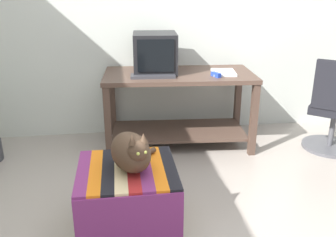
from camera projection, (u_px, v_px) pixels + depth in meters
The scene contains 9 objects.
back_wall at pixel (157, 7), 3.67m from camera, with size 8.00×0.10×2.60m, color silver.
desk at pixel (179, 96), 3.55m from camera, with size 1.45×0.77×0.73m.
tv_monitor at pixel (155, 53), 3.45m from camera, with size 0.43×0.44×0.37m.
keyboard at pixel (153, 76), 3.31m from camera, with size 0.40×0.15×0.02m, color #333338.
book at pixel (223, 72), 3.45m from camera, with size 0.21×0.27×0.02m, color white.
ottoman_with_blanket at pixel (128, 200), 2.33m from camera, with size 0.61×0.59×0.45m.
cat at pixel (132, 152), 2.20m from camera, with size 0.34×0.43×0.28m.
office_chair at pixel (334, 112), 3.44m from camera, with size 0.59×0.59×0.89m.
stapler at pixel (216, 75), 3.32m from camera, with size 0.04×0.11×0.04m, color #2342B7.
Camera 1 is at (-0.42, -1.76, 1.52)m, focal length 39.36 mm.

